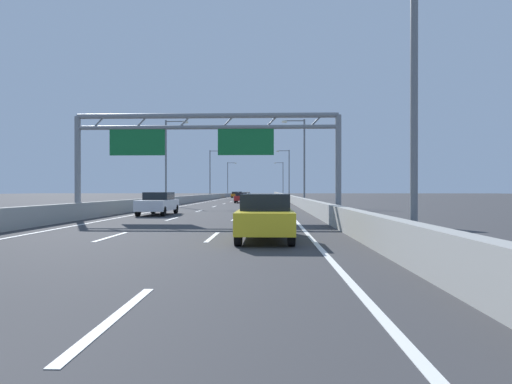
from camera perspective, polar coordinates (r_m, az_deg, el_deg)
name	(u,v)px	position (r m, az deg, el deg)	size (l,w,h in m)	color
ground_plane	(254,197)	(101.71, -0.30, -0.71)	(260.00, 260.00, 0.00)	#38383A
lane_dash_left_1	(112,237)	(15.28, -19.76, -5.96)	(0.16, 3.00, 0.01)	white
lane_dash_left_2	(172,219)	(23.85, -11.75, -3.74)	(0.16, 3.00, 0.01)	white
lane_dash_left_3	(199,211)	(32.65, -8.04, -2.67)	(0.16, 3.00, 0.01)	white
lane_dash_left_4	(214,206)	(41.54, -5.90, -2.05)	(0.16, 3.00, 0.01)	white
lane_dash_left_5	(224,204)	(50.46, -4.53, -1.65)	(0.16, 3.00, 0.01)	white
lane_dash_left_6	(231,202)	(59.41, -3.56, -1.37)	(0.16, 3.00, 0.01)	white
lane_dash_left_7	(236,200)	(68.37, -2.85, -1.16)	(0.16, 3.00, 0.01)	white
lane_dash_left_8	(240,199)	(77.35, -2.31, -1.00)	(0.16, 3.00, 0.01)	white
lane_dash_left_9	(243,198)	(86.32, -1.87, -0.87)	(0.16, 3.00, 0.01)	white
lane_dash_left_10	(245,197)	(95.30, -1.52, -0.77)	(0.16, 3.00, 0.01)	white
lane_dash_left_11	(247,197)	(104.29, -1.23, -0.68)	(0.16, 3.00, 0.01)	white
lane_dash_left_12	(249,196)	(113.28, -0.99, -0.61)	(0.16, 3.00, 0.01)	white
lane_dash_left_13	(251,196)	(122.26, -0.78, -0.55)	(0.16, 3.00, 0.01)	white
lane_dash_left_14	(252,196)	(131.26, -0.60, -0.50)	(0.16, 3.00, 0.01)	white
lane_dash_left_15	(253,195)	(140.25, -0.44, -0.45)	(0.16, 3.00, 0.01)	white
lane_dash_left_16	(254,195)	(149.24, -0.31, -0.41)	(0.16, 3.00, 0.01)	white
lane_dash_left_17	(255,195)	(158.23, -0.18, -0.38)	(0.16, 3.00, 0.01)	white
lane_dash_right_0	(114,318)	(5.74, -19.40, -16.42)	(0.16, 3.00, 0.01)	white
lane_dash_right_1	(212,237)	(14.36, -6.19, -6.35)	(0.16, 3.00, 0.01)	white
lane_dash_right_2	(234,219)	(23.27, -3.09, -3.83)	(0.16, 3.00, 0.01)	white
lane_dash_right_3	(244,211)	(32.23, -1.71, -2.70)	(0.16, 3.00, 0.01)	white
lane_dash_right_4	(249,207)	(41.21, -0.93, -2.07)	(0.16, 3.00, 0.01)	white
lane_dash_right_5	(253,204)	(50.19, -0.44, -1.66)	(0.16, 3.00, 0.01)	white
lane_dash_right_6	(255,202)	(59.18, -0.09, -1.37)	(0.16, 3.00, 0.01)	white
lane_dash_right_7	(257,200)	(68.17, 0.16, -1.16)	(0.16, 3.00, 0.01)	white
lane_dash_right_8	(259,199)	(77.17, 0.36, -1.00)	(0.16, 3.00, 0.01)	white
lane_dash_right_9	(260,198)	(86.16, 0.51, -0.87)	(0.16, 3.00, 0.01)	white
lane_dash_right_10	(260,197)	(95.16, 0.64, -0.77)	(0.16, 3.00, 0.01)	white
lane_dash_right_11	(261,197)	(104.16, 0.74, -0.69)	(0.16, 3.00, 0.01)	white
lane_dash_right_12	(262,196)	(113.16, 0.83, -0.61)	(0.16, 3.00, 0.01)	white
lane_dash_right_13	(262,196)	(122.15, 0.91, -0.55)	(0.16, 3.00, 0.01)	white
lane_dash_right_14	(263,196)	(131.15, 0.97, -0.50)	(0.16, 3.00, 0.01)	white
lane_dash_right_15	(263,195)	(140.15, 1.03, -0.45)	(0.16, 3.00, 0.01)	white
lane_dash_right_16	(264,195)	(149.15, 1.08, -0.41)	(0.16, 3.00, 0.01)	white
lane_dash_right_17	(264,195)	(158.15, 1.12, -0.38)	(0.16, 3.00, 0.01)	white
edge_line_left	(228,198)	(90.10, -3.92, -0.83)	(0.16, 176.00, 0.01)	white
edge_line_right	(275,198)	(89.65, 2.77, -0.83)	(0.16, 176.00, 0.01)	white
barrier_left	(230,195)	(112.14, -3.63, -0.38)	(0.45, 220.00, 0.95)	#9E9E99
barrier_right	(280,195)	(111.67, 3.44, -0.38)	(0.45, 220.00, 0.95)	#9E9E99
sign_gantry	(203,139)	(24.94, -7.49, 7.51)	(16.31, 0.36, 6.36)	gray
streetlamp_right_near	(405,51)	(12.16, 20.36, 18.16)	(2.58, 0.28, 9.50)	slate
streetlamp_left_mid	(168,157)	(46.12, -12.34, 4.88)	(2.58, 0.28, 9.50)	slate
streetlamp_right_mid	(302,157)	(44.88, 6.55, 5.01)	(2.58, 0.28, 9.50)	slate
streetlamp_left_far	(211,171)	(79.06, -6.36, 2.93)	(2.58, 0.28, 9.50)	slate
streetlamp_right_far	(288,171)	(78.34, 4.53, 2.96)	(2.58, 0.28, 9.50)	slate
streetlamp_left_distant	(228,177)	(112.38, -3.91, 2.13)	(2.58, 0.28, 9.50)	slate
streetlamp_right_distant	(282,177)	(111.88, 3.72, 2.14)	(2.58, 0.28, 9.50)	slate
white_car	(158,203)	(28.08, -13.66, -1.54)	(1.86, 4.49, 1.53)	silver
orange_car	(235,195)	(91.21, -2.92, -0.37)	(1.72, 4.17, 1.36)	orange
yellow_car	(265,216)	(13.64, 1.31, -3.46)	(1.79, 4.49, 1.53)	yellow
blue_car	(239,194)	(100.46, -2.43, -0.32)	(1.83, 4.10, 1.37)	#2347AD
red_car	(242,197)	(54.04, -2.04, -0.77)	(1.74, 4.46, 1.37)	red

